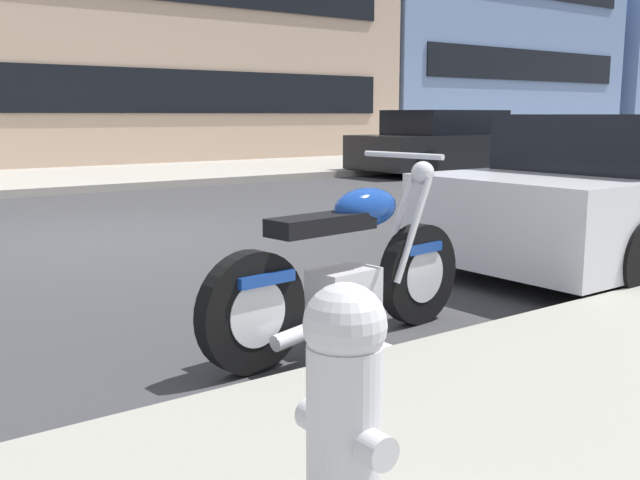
# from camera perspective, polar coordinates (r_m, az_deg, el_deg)

# --- Properties ---
(ground_plane) EXTENTS (260.00, 260.00, 0.00)m
(ground_plane) POSITION_cam_1_polar(r_m,az_deg,el_deg) (8.36, -16.54, -0.01)
(ground_plane) COLOR #333335
(sidewalk_far_curb) EXTENTS (120.00, 5.00, 0.14)m
(sidewalk_far_curb) POSITION_cam_1_polar(r_m,az_deg,el_deg) (21.19, 7.92, 6.17)
(sidewalk_far_curb) COLOR gray
(sidewalk_far_curb) RESTS_ON ground
(parking_stall_stripe) EXTENTS (0.12, 2.20, 0.01)m
(parking_stall_stripe) POSITION_cam_1_polar(r_m,az_deg,el_deg) (4.66, 1.93, -7.15)
(parking_stall_stripe) COLOR silver
(parking_stall_stripe) RESTS_ON ground
(parked_motorcycle) EXTENTS (2.03, 0.63, 1.13)m
(parked_motorcycle) POSITION_cam_1_polar(r_m,az_deg,el_deg) (4.32, 2.11, -2.59)
(parked_motorcycle) COLOR black
(parked_motorcycle) RESTS_ON ground
(car_opposite_curb) EXTENTS (4.66, 1.95, 1.46)m
(car_opposite_curb) POSITION_cam_1_polar(r_m,az_deg,el_deg) (17.38, 9.78, 7.42)
(car_opposite_curb) COLOR black
(car_opposite_curb) RESTS_ON ground
(fire_hydrant) EXTENTS (0.24, 0.36, 0.76)m
(fire_hydrant) POSITION_cam_1_polar(r_m,az_deg,el_deg) (2.14, 1.92, -12.71)
(fire_hydrant) COLOR #B7B7BC
(fire_hydrant) RESTS_ON sidewalk_near_curb
(townhouse_behind_pole) EXTENTS (13.97, 8.80, 8.82)m
(townhouse_behind_pole) POSITION_cam_1_polar(r_m,az_deg,el_deg) (23.77, -14.54, 16.83)
(townhouse_behind_pole) COLOR tan
(townhouse_behind_pole) RESTS_ON ground
(townhouse_near_left) EXTENTS (10.51, 11.71, 8.51)m
(townhouse_near_left) POSITION_cam_1_polar(r_m,az_deg,el_deg) (41.92, 20.31, 13.13)
(townhouse_near_left) COLOR #6B84B2
(townhouse_near_left) RESTS_ON ground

